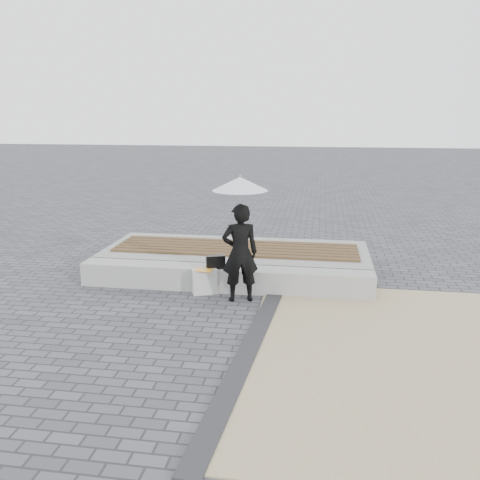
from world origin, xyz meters
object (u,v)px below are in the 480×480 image
object	(u,v)px
parasol	(240,184)
handbag	(216,262)
woman	(240,253)
canvas_tote	(205,282)
seating_ledge	(224,278)

from	to	relation	value
parasol	handbag	world-z (taller)	parasol
woman	handbag	xyz separation A→B (m)	(-0.47, 0.36, -0.28)
woman	canvas_tote	distance (m)	0.88
seating_ledge	parasol	distance (m)	1.78
seating_ledge	parasol	xyz separation A→B (m)	(0.34, -0.47, 1.68)
woman	handbag	size ratio (longest dim) A/B	4.97
seating_ledge	parasol	world-z (taller)	parasol
woman	parasol	world-z (taller)	parasol
seating_ledge	handbag	distance (m)	0.36
woman	canvas_tote	bearing A→B (deg)	-35.68
parasol	canvas_tote	size ratio (longest dim) A/B	2.57
woman	parasol	distance (m)	1.09
seating_ledge	canvas_tote	xyz separation A→B (m)	(-0.28, -0.26, 0.01)
handbag	woman	bearing A→B (deg)	-57.29
parasol	canvas_tote	distance (m)	1.80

